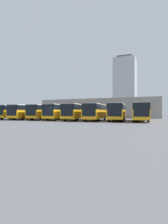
% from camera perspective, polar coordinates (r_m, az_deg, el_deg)
% --- Properties ---
extents(ground_plane, '(600.00, 600.00, 0.00)m').
position_cam_1_polar(ground_plane, '(30.85, -9.80, -3.04)').
color(ground_plane, '#5B5B60').
extents(bus_0, '(3.85, 11.37, 3.13)m').
position_cam_1_polar(bus_0, '(32.06, 17.79, 0.21)').
color(bus_0, orange).
rests_on(bus_0, ground_plane).
extents(curb_divider_0, '(0.98, 5.99, 0.15)m').
position_cam_1_polar(curb_divider_0, '(30.70, 13.84, -2.91)').
color(curb_divider_0, '#9E9E99').
rests_on(curb_divider_0, ground_plane).
extents(bus_1, '(3.85, 11.37, 3.13)m').
position_cam_1_polar(bus_1, '(32.66, 10.88, 0.20)').
color(bus_1, orange).
rests_on(bus_1, ground_plane).
extents(curb_divider_1, '(0.98, 5.99, 0.15)m').
position_cam_1_polar(curb_divider_1, '(31.57, 6.75, -2.84)').
color(curb_divider_1, '#9E9E99').
rests_on(curb_divider_1, ground_plane).
extents(bus_2, '(3.85, 11.37, 3.13)m').
position_cam_1_polar(bus_2, '(32.99, 3.89, 0.20)').
color(bus_2, orange).
rests_on(bus_2, ground_plane).
extents(curb_divider_2, '(0.98, 5.99, 0.15)m').
position_cam_1_polar(curb_divider_2, '(32.19, -0.39, -2.78)').
color(curb_divider_2, '#9E9E99').
rests_on(curb_divider_2, ground_plane).
extents(bus_3, '(3.85, 11.37, 3.13)m').
position_cam_1_polar(bus_3, '(34.48, -2.31, 0.19)').
color(bus_3, orange).
rests_on(bus_3, ground_plane).
extents(curb_divider_3, '(0.98, 5.99, 0.15)m').
position_cam_1_polar(curb_divider_3, '(33.95, -6.51, -2.64)').
color(curb_divider_3, '#9E9E99').
rests_on(curb_divider_3, ground_plane).
extents(bus_4, '(3.85, 11.37, 3.13)m').
position_cam_1_polar(bus_4, '(36.52, -7.78, 0.18)').
color(bus_4, orange).
rests_on(bus_4, ground_plane).
extents(curb_divider_4, '(0.98, 5.99, 0.15)m').
position_cam_1_polar(curb_divider_4, '(36.22, -11.80, -2.48)').
color(curb_divider_4, '#9E9E99').
rests_on(curb_divider_4, ground_plane).
extents(bus_5, '(3.85, 11.37, 3.13)m').
position_cam_1_polar(bus_5, '(38.87, -12.61, 0.16)').
color(bus_5, orange).
rests_on(bus_5, ground_plane).
extents(curb_divider_5, '(0.98, 5.99, 0.15)m').
position_cam_1_polar(curb_divider_5, '(38.78, -16.40, -2.32)').
color(curb_divider_5, '#9E9E99').
rests_on(curb_divider_5, ground_plane).
extents(bus_6, '(3.85, 11.37, 3.13)m').
position_cam_1_polar(bus_6, '(40.68, -17.78, 0.15)').
color(bus_6, orange).
rests_on(bus_6, ground_plane).
extents(curb_divider_6, '(0.98, 5.99, 0.15)m').
position_cam_1_polar(curb_divider_6, '(40.82, -21.40, -2.20)').
color(curb_divider_6, '#9E9E99').
rests_on(curb_divider_6, ground_plane).
extents(bus_7, '(3.85, 11.37, 3.13)m').
position_cam_1_polar(bus_7, '(43.74, -21.24, 0.14)').
color(bus_7, orange).
rests_on(bus_7, ground_plane).
extents(station_building, '(35.48, 12.47, 5.55)m').
position_cam_1_polar(station_building, '(54.31, 4.95, 1.21)').
color(station_building, gray).
rests_on(station_building, ground_plane).
extents(office_tower, '(20.62, 20.62, 56.80)m').
position_cam_1_polar(office_tower, '(180.54, 13.29, 8.29)').
color(office_tower, '#ADB2B7').
rests_on(office_tower, ground_plane).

